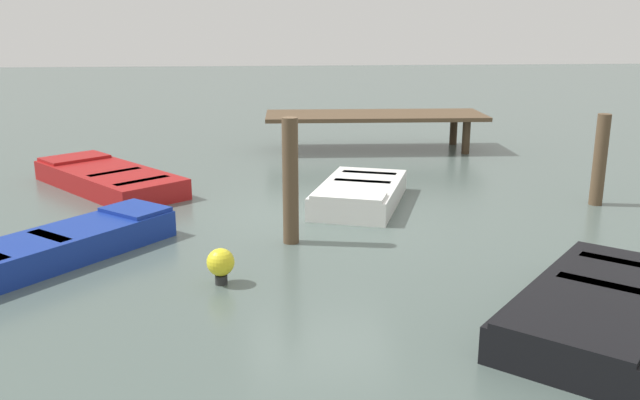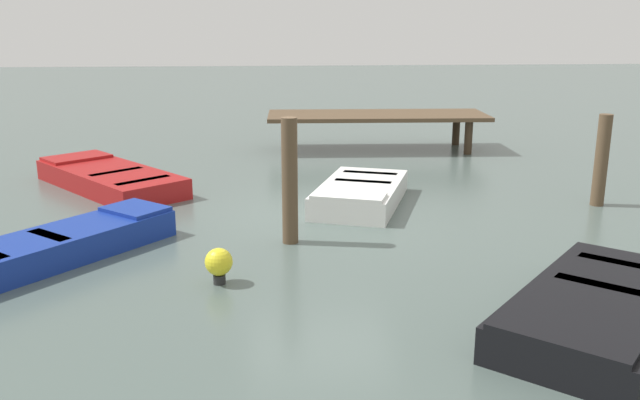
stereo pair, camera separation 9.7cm
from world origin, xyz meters
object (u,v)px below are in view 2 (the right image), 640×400
(rowboat_blue, at_px, (67,242))
(rowboat_white, at_px, (360,193))
(marker_buoy, at_px, (219,263))
(dock_segment, at_px, (377,118))
(rowboat_red, at_px, (109,178))
(rowboat_black, at_px, (600,309))
(mooring_piling_mid_left, at_px, (290,181))
(mooring_piling_center, at_px, (601,160))

(rowboat_blue, distance_m, rowboat_white, 5.20)
(rowboat_white, height_order, marker_buoy, marker_buoy)
(dock_segment, xyz_separation_m, marker_buoy, (-3.51, -9.03, -0.56))
(rowboat_white, bearing_deg, rowboat_red, -89.45)
(rowboat_black, height_order, marker_buoy, marker_buoy)
(rowboat_white, xyz_separation_m, mooring_piling_mid_left, (-1.37, -2.07, 0.75))
(rowboat_blue, xyz_separation_m, rowboat_black, (6.52, -2.83, -0.00))
(marker_buoy, bearing_deg, rowboat_black, -20.72)
(rowboat_red, bearing_deg, dock_segment, -98.22)
(rowboat_blue, bearing_deg, mooring_piling_mid_left, -43.05)
(mooring_piling_center, bearing_deg, rowboat_red, 167.62)
(rowboat_black, relative_size, mooring_piling_center, 2.05)
(rowboat_red, relative_size, mooring_piling_center, 2.27)
(mooring_piling_center, bearing_deg, mooring_piling_mid_left, -163.44)
(rowboat_red, xyz_separation_m, mooring_piling_mid_left, (3.53, -3.73, 0.75))
(rowboat_blue, relative_size, rowboat_red, 0.83)
(rowboat_black, relative_size, marker_buoy, 7.17)
(rowboat_red, height_order, mooring_piling_mid_left, mooring_piling_mid_left)
(rowboat_blue, distance_m, rowboat_red, 4.12)
(rowboat_blue, relative_size, rowboat_white, 1.06)
(dock_segment, relative_size, mooring_piling_center, 3.40)
(mooring_piling_center, height_order, marker_buoy, mooring_piling_center)
(mooring_piling_mid_left, relative_size, marker_buoy, 4.01)
(dock_segment, height_order, marker_buoy, dock_segment)
(rowboat_black, bearing_deg, rowboat_blue, -71.97)
(mooring_piling_center, bearing_deg, rowboat_white, 175.13)
(rowboat_black, xyz_separation_m, mooring_piling_mid_left, (-3.30, 3.22, 0.75))
(dock_segment, relative_size, rowboat_red, 1.50)
(mooring_piling_mid_left, bearing_deg, marker_buoy, -121.46)
(mooring_piling_mid_left, bearing_deg, rowboat_red, 133.45)
(rowboat_blue, xyz_separation_m, rowboat_white, (4.59, 2.45, 0.00))
(rowboat_blue, relative_size, mooring_piling_mid_left, 1.63)
(rowboat_red, xyz_separation_m, marker_buoy, (2.55, -5.32, 0.07))
(rowboat_blue, bearing_deg, dock_segment, 3.82)
(rowboat_red, xyz_separation_m, rowboat_white, (4.90, -1.66, 0.00))
(mooring_piling_mid_left, height_order, marker_buoy, mooring_piling_mid_left)
(dock_segment, xyz_separation_m, rowboat_black, (0.76, -10.64, -0.63))
(rowboat_blue, relative_size, marker_buoy, 6.56)
(dock_segment, height_order, rowboat_blue, dock_segment)
(rowboat_white, bearing_deg, mooring_piling_mid_left, -14.18)
(dock_segment, distance_m, rowboat_red, 7.13)
(rowboat_black, height_order, rowboat_red, same)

